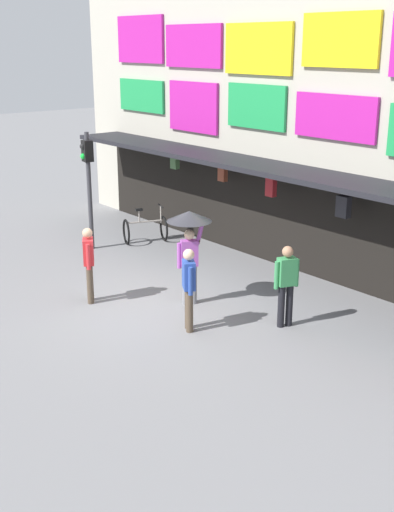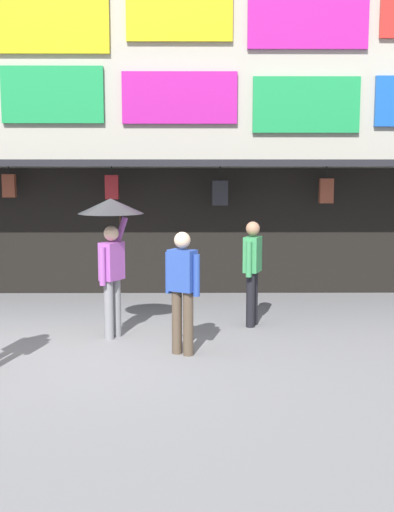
{
  "view_description": "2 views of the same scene",
  "coord_description": "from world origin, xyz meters",
  "px_view_note": "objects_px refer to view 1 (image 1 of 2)",
  "views": [
    {
      "loc": [
        10.48,
        -7.81,
        5.42
      ],
      "look_at": [
        0.5,
        0.57,
        1.14
      ],
      "focal_mm": 45.64,
      "sensor_mm": 36.0,
      "label": 1
    },
    {
      "loc": [
        1.48,
        -8.97,
        2.56
      ],
      "look_at": [
        1.54,
        0.61,
        1.22
      ],
      "focal_mm": 45.75,
      "sensor_mm": 36.0,
      "label": 2
    }
  ],
  "objects_px": {
    "bicycle_parked": "(145,229)",
    "pedestrian_with_umbrella": "(189,231)",
    "traffic_light_near": "(88,172)",
    "pedestrian_in_yellow": "(189,285)",
    "pedestrian_in_red": "(89,261)",
    "pedestrian_in_purple": "(286,282)"
  },
  "relations": [
    {
      "from": "bicycle_parked",
      "to": "pedestrian_in_yellow",
      "type": "distance_m",
      "value": 6.12
    },
    {
      "from": "pedestrian_in_purple",
      "to": "pedestrian_in_red",
      "type": "bearing_deg",
      "value": -147.47
    },
    {
      "from": "bicycle_parked",
      "to": "pedestrian_in_yellow",
      "type": "bearing_deg",
      "value": -27.63
    },
    {
      "from": "traffic_light_near",
      "to": "bicycle_parked",
      "type": "xyz_separation_m",
      "value": [
        0.49,
        1.48,
        -1.75
      ]
    },
    {
      "from": "pedestrian_in_yellow",
      "to": "pedestrian_with_umbrella",
      "type": "relative_size",
      "value": 0.81
    },
    {
      "from": "bicycle_parked",
      "to": "pedestrian_in_red",
      "type": "distance_m",
      "value": 4.59
    },
    {
      "from": "pedestrian_in_red",
      "to": "pedestrian_with_umbrella",
      "type": "height_order",
      "value": "pedestrian_with_umbrella"
    },
    {
      "from": "pedestrian_in_red",
      "to": "pedestrian_in_purple",
      "type": "xyz_separation_m",
      "value": [
        3.62,
        2.31,
        0.0
      ]
    },
    {
      "from": "traffic_light_near",
      "to": "pedestrian_with_umbrella",
      "type": "height_order",
      "value": "traffic_light_near"
    },
    {
      "from": "pedestrian_in_red",
      "to": "pedestrian_in_yellow",
      "type": "relative_size",
      "value": 1.0
    },
    {
      "from": "bicycle_parked",
      "to": "pedestrian_in_yellow",
      "type": "height_order",
      "value": "pedestrian_in_yellow"
    },
    {
      "from": "traffic_light_near",
      "to": "pedestrian_with_umbrella",
      "type": "xyz_separation_m",
      "value": [
        4.83,
        -0.47,
        -0.5
      ]
    },
    {
      "from": "pedestrian_in_purple",
      "to": "pedestrian_with_umbrella",
      "type": "xyz_separation_m",
      "value": [
        -2.14,
        -0.71,
        0.69
      ]
    },
    {
      "from": "traffic_light_near",
      "to": "pedestrian_in_red",
      "type": "xyz_separation_m",
      "value": [
        3.35,
        -2.07,
        -1.19
      ]
    },
    {
      "from": "bicycle_parked",
      "to": "pedestrian_with_umbrella",
      "type": "xyz_separation_m",
      "value": [
        4.34,
        -1.94,
        1.25
      ]
    },
    {
      "from": "pedestrian_in_red",
      "to": "pedestrian_in_purple",
      "type": "height_order",
      "value": "same"
    },
    {
      "from": "pedestrian_in_yellow",
      "to": "pedestrian_in_purple",
      "type": "bearing_deg",
      "value": 55.63
    },
    {
      "from": "traffic_light_near",
      "to": "pedestrian_in_yellow",
      "type": "xyz_separation_m",
      "value": [
        5.88,
        -1.35,
        -1.19
      ]
    },
    {
      "from": "pedestrian_with_umbrella",
      "to": "pedestrian_in_red",
      "type": "bearing_deg",
      "value": -132.69
    },
    {
      "from": "pedestrian_in_red",
      "to": "pedestrian_in_yellow",
      "type": "bearing_deg",
      "value": 15.81
    },
    {
      "from": "bicycle_parked",
      "to": "pedestrian_in_red",
      "type": "height_order",
      "value": "pedestrian_in_red"
    },
    {
      "from": "traffic_light_near",
      "to": "pedestrian_in_yellow",
      "type": "bearing_deg",
      "value": -12.91
    }
  ]
}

